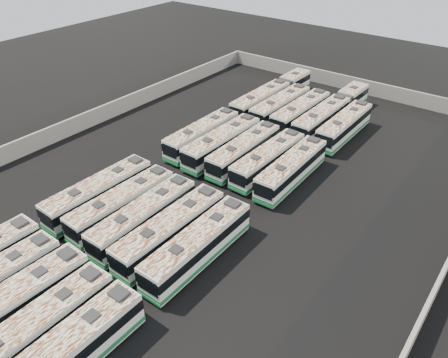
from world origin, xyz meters
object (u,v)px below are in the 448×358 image
(bus_front_far_right, at_px, (62,357))
(bus_back_right, at_px, (332,111))
(bus_midfront_far_right, at_px, (198,246))
(bus_midback_far_left, at_px, (202,135))
(bus_midback_left, at_px, (222,143))
(bus_front_right, at_px, (36,332))
(bus_midfront_far_left, at_px, (99,193))
(bus_front_center, at_px, (11,307))
(bus_midback_right, at_px, (268,160))
(bus_midback_far_right, at_px, (291,169))
(bus_back_left, at_px, (280,106))
(bus_back_far_right, at_px, (344,126))
(bus_midfront_right, at_px, (171,231))
(bus_midback_center, at_px, (244,151))
(bus_back_center, at_px, (301,112))
(bus_midfront_center, at_px, (144,217))
(bus_midfront_left, at_px, (122,204))
(bus_back_far_left, at_px, (272,94))

(bus_front_far_right, height_order, bus_back_right, bus_front_far_right)
(bus_midfront_far_right, xyz_separation_m, bus_midback_far_left, (-12.42, 15.38, -0.02))
(bus_front_far_right, height_order, bus_midback_left, bus_midback_left)
(bus_front_right, bearing_deg, bus_midfront_far_left, 125.70)
(bus_front_center, height_order, bus_front_right, bus_front_center)
(bus_midback_left, bearing_deg, bus_midback_right, 2.17)
(bus_midback_far_right, height_order, bus_back_left, bus_back_left)
(bus_front_far_right, height_order, bus_back_far_right, bus_front_far_right)
(bus_front_right, xyz_separation_m, bus_midfront_far_right, (3.03, 12.92, 0.02))
(bus_midfront_right, height_order, bus_midfront_far_right, bus_midfront_right)
(bus_front_far_right, relative_size, bus_midback_center, 1.03)
(bus_front_right, distance_m, bus_back_center, 41.27)
(bus_front_far_right, xyz_separation_m, bus_midback_right, (-3.02, 28.36, -0.06))
(bus_front_far_right, distance_m, bus_midback_far_right, 28.16)
(bus_front_far_right, bearing_deg, bus_front_center, 177.71)
(bus_front_center, distance_m, bus_midback_far_left, 28.84)
(bus_midback_left, height_order, bus_back_far_right, bus_midback_left)
(bus_front_center, xyz_separation_m, bus_midfront_far_left, (-6.25, 12.73, -0.01))
(bus_front_center, relative_size, bus_back_center, 1.00)
(bus_midfront_center, xyz_separation_m, bus_midback_right, (3.25, 15.40, -0.04))
(bus_front_right, xyz_separation_m, bus_back_left, (-6.33, 41.19, 0.02))
(bus_midfront_far_left, relative_size, bus_back_center, 1.00)
(bus_back_left, height_order, bus_back_far_right, bus_back_left)
(bus_back_center, bearing_deg, bus_back_far_right, -1.06)
(bus_midback_center, xyz_separation_m, bus_midback_far_right, (6.22, -0.14, 0.01))
(bus_front_right, relative_size, bus_midfront_center, 1.00)
(bus_midfront_center, height_order, bus_back_far_right, bus_midfront_center)
(bus_midfront_far_left, relative_size, bus_midfront_far_right, 1.00)
(bus_midfront_center, xyz_separation_m, bus_midfront_far_right, (6.27, 0.07, 0.02))
(bus_front_center, relative_size, bus_midback_far_right, 1.02)
(bus_midback_far_right, xyz_separation_m, bus_back_far_right, (0.05, 12.90, 0.01))
(bus_midback_far_left, bearing_deg, bus_midfront_far_right, -51.21)
(bus_front_center, bearing_deg, bus_midfront_right, 77.47)
(bus_midfront_left, distance_m, bus_midback_far_right, 17.71)
(bus_midfront_left, distance_m, bus_back_right, 31.73)
(bus_front_far_right, relative_size, bus_midback_right, 1.04)
(bus_midfront_right, height_order, bus_back_left, bus_midfront_right)
(bus_midfront_center, bearing_deg, bus_back_far_left, 100.05)
(bus_midback_far_left, bearing_deg, bus_midfront_left, -78.66)
(bus_front_center, distance_m, bus_back_right, 44.10)
(bus_midback_left, distance_m, bus_back_right, 17.17)
(bus_back_center, relative_size, bus_back_far_right, 1.02)
(bus_midfront_far_right, relative_size, bus_midback_center, 1.02)
(bus_back_far_left, height_order, bus_back_left, bus_back_left)
(bus_front_center, bearing_deg, bus_back_far_right, 82.43)
(bus_midback_far_left, xyz_separation_m, bus_midback_right, (9.40, -0.05, -0.03))
(bus_front_right, distance_m, bus_back_left, 41.67)
(bus_midback_right, height_order, bus_back_center, bus_back_center)
(bus_midback_far_right, bearing_deg, bus_midfront_far_left, -130.72)
(bus_front_right, bearing_deg, bus_midback_right, 89.40)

